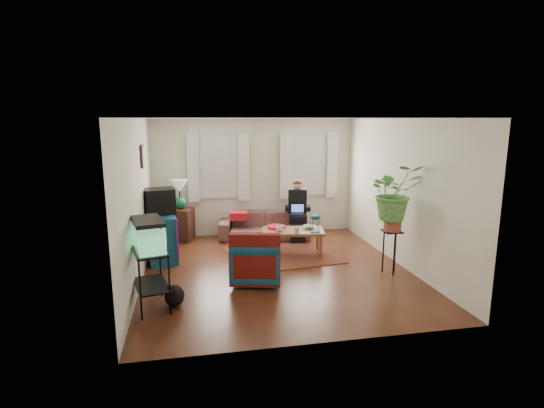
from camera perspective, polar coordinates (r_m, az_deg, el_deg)
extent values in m
cube|color=#4F2B14|center=(7.48, 0.59, -8.89)|extent=(4.50, 5.00, 0.01)
cube|color=white|center=(7.02, 0.64, 11.46)|extent=(4.50, 5.00, 0.01)
cube|color=silver|center=(9.57, -2.41, 3.61)|extent=(4.50, 0.01, 2.60)
cube|color=silver|center=(4.77, 6.69, -4.37)|extent=(4.50, 0.01, 2.60)
cube|color=silver|center=(7.04, -17.63, 0.28)|extent=(0.01, 5.00, 2.60)
cube|color=silver|center=(7.89, 16.83, 1.48)|extent=(0.01, 5.00, 2.60)
cube|color=white|center=(9.43, -7.23, 4.94)|extent=(1.08, 0.04, 1.38)
cube|color=white|center=(9.78, 4.89, 5.22)|extent=(1.08, 0.04, 1.38)
cube|color=white|center=(9.35, -7.20, 4.89)|extent=(1.36, 0.06, 1.50)
cube|color=white|center=(9.70, 5.02, 5.17)|extent=(1.36, 0.06, 1.50)
cube|color=#3D2616|center=(7.79, -16.97, 6.17)|extent=(0.04, 0.32, 0.40)
cube|color=brown|center=(8.25, 1.48, -6.88)|extent=(2.17, 1.82, 0.01)
imported|color=brown|center=(9.32, -0.95, -2.31)|extent=(2.09, 1.17, 0.77)
cube|color=#3B2016|center=(9.37, -12.14, -2.72)|extent=(0.61, 0.61, 0.70)
cube|color=#105D60|center=(8.17, -14.69, -4.31)|extent=(0.63, 1.03, 0.87)
cube|color=black|center=(8.12, -14.86, 0.40)|extent=(0.60, 0.56, 0.46)
cube|color=black|center=(6.17, -15.95, -9.67)|extent=(0.58, 0.83, 0.84)
cube|color=#7FD899|center=(5.98, -16.29, -3.92)|extent=(0.53, 0.75, 0.44)
ellipsoid|color=black|center=(6.23, -13.00, -11.64)|extent=(0.35, 0.47, 0.36)
imported|color=#136B73|center=(6.87, -2.15, -7.30)|extent=(0.90, 0.86, 0.78)
cube|color=#9E0A0A|center=(6.53, -2.34, -6.79)|extent=(0.81, 0.35, 0.64)
cube|color=brown|center=(8.28, 2.85, -5.11)|extent=(1.26, 0.83, 0.49)
imported|color=white|center=(8.09, 1.04, -3.34)|extent=(0.15, 0.15, 0.10)
imported|color=beige|center=(8.02, 3.34, -3.49)|extent=(0.12, 0.12, 0.10)
imported|color=white|center=(8.34, 5.01, -3.09)|extent=(0.27, 0.27, 0.06)
cylinder|color=#B21414|center=(8.35, 0.60, -3.08)|extent=(0.42, 0.42, 0.04)
cube|color=black|center=(7.52, 15.69, -6.22)|extent=(0.32, 0.32, 0.74)
imported|color=#599947|center=(7.31, 16.06, 0.42)|extent=(0.86, 0.75, 0.94)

